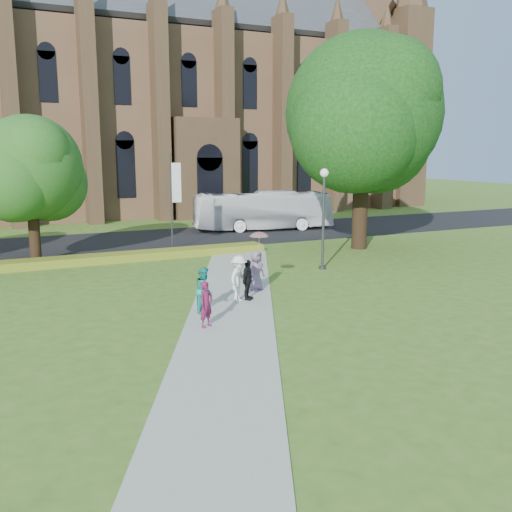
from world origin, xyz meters
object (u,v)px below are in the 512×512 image
tour_coach (263,211)px  pedestrian_0 (206,304)px  large_tree (363,113)px  streetlamp (324,207)px

tour_coach → pedestrian_0: (-12.70, -21.62, -0.67)m
large_tree → pedestrian_0: 19.94m
large_tree → streetlamp: bearing=-140.7°
tour_coach → streetlamp: bearing=177.4°
tour_coach → pedestrian_0: bearing=161.0°
pedestrian_0 → streetlamp: bearing=7.2°
large_tree → pedestrian_0: (-14.53, -11.40, -7.51)m
streetlamp → tour_coach: streetlamp is taller
streetlamp → large_tree: (5.50, 4.50, 5.07)m
streetlamp → tour_coach: bearing=76.0°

